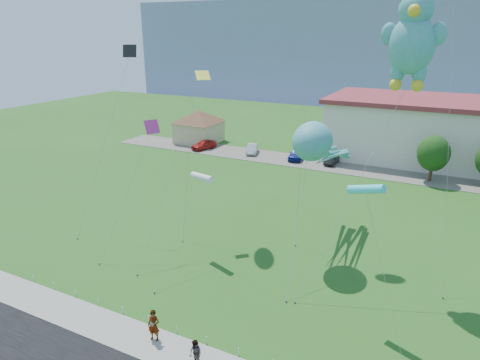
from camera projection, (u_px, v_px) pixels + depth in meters
name	position (u px, v px, depth m)	size (l,w,h in m)	color
ground	(203.00, 325.00, 25.36)	(160.00, 160.00, 0.00)	#235518
sidewalk	(177.00, 354.00, 23.02)	(80.00, 2.50, 0.10)	gray
parking_strip	(346.00, 167.00, 54.87)	(70.00, 6.00, 0.06)	#59544C
hill_ridge	(421.00, 47.00, 122.47)	(160.00, 50.00, 25.00)	#7589A2
pavilion	(199.00, 123.00, 66.64)	(9.20, 9.20, 5.00)	tan
rope_fence	(191.00, 335.00, 24.18)	(26.05, 0.05, 0.50)	white
tree_near	(434.00, 153.00, 48.66)	(3.60, 3.60, 5.47)	#3F2B19
pedestrian_left	(154.00, 325.00, 23.73)	(0.69, 0.45, 1.88)	gray
pedestrian_right	(196.00, 354.00, 21.89)	(0.75, 0.58, 1.54)	gray
parked_car_red	(204.00, 145.00, 63.08)	(1.64, 4.07, 1.39)	#A81C14
parked_car_silver	(252.00, 149.00, 61.03)	(1.38, 3.96, 1.31)	#BCBBC2
parked_car_blue	(297.00, 154.00, 58.14)	(1.80, 4.48, 1.53)	navy
parked_car_black	(332.00, 159.00, 56.14)	(1.32, 3.80, 1.25)	black
octopus_kite	(318.00, 148.00, 32.39)	(2.85, 14.61, 10.43)	teal
teddy_bear_kite	(413.00, 37.00, 26.32)	(6.34, 8.44, 19.02)	teal
small_kite_cyan	(366.00, 190.00, 23.78)	(3.59, 4.24, 8.62)	#35DFEF
small_kite_pink	(146.00, 141.00, 32.46)	(2.34, 5.94, 10.07)	#DE318C
small_kite_black	(123.00, 76.00, 35.39)	(2.65, 6.82, 15.42)	black
small_kite_white	(202.00, 178.00, 31.91)	(0.50, 7.68, 6.63)	white
small_kite_yellow	(195.00, 99.00, 33.78)	(1.29, 10.29, 13.61)	yellow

